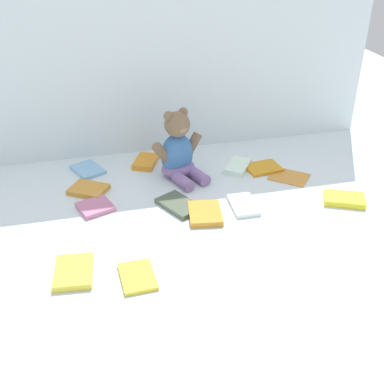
{
  "coord_description": "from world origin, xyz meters",
  "views": [
    {
      "loc": [
        -0.28,
        -1.26,
        0.81
      ],
      "look_at": [
        0.01,
        -0.1,
        0.1
      ],
      "focal_mm": 45.18,
      "sensor_mm": 36.0,
      "label": 1
    }
  ],
  "objects": [
    {
      "name": "book_case_12",
      "position": [
        0.5,
        -0.11,
        0.01
      ],
      "size": [
        0.15,
        0.13,
        0.02
      ],
      "primitive_type": "cube",
      "rotation": [
        0.0,
        0.0,
        4.28
      ],
      "color": "yellow",
      "rests_on": "ground_plane"
    },
    {
      "name": "book_case_9",
      "position": [
        0.4,
        0.08,
        0.0
      ],
      "size": [
        0.16,
        0.16,
        0.01
      ],
      "primitive_type": "cube",
      "rotation": [
        0.0,
        0.0,
        0.87
      ],
      "color": "orange",
      "rests_on": "ground_plane"
    },
    {
      "name": "book_case_10",
      "position": [
        -0.07,
        0.3,
        0.01
      ],
      "size": [
        0.11,
        0.13,
        0.02
      ],
      "primitive_type": "cube",
      "rotation": [
        0.0,
        0.0,
        5.85
      ],
      "color": "orange",
      "rests_on": "ground_plane"
    },
    {
      "name": "book_case_11",
      "position": [
        -0.01,
        -0.02,
        0.01
      ],
      "size": [
        0.14,
        0.16,
        0.02
      ],
      "primitive_type": "cube",
      "rotation": [
        0.0,
        0.0,
        0.48
      ],
      "color": "#4D5A46",
      "rests_on": "ground_plane"
    },
    {
      "name": "book_case_0",
      "position": [
        -0.34,
        -0.27,
        0.01
      ],
      "size": [
        0.11,
        0.14,
        0.02
      ],
      "primitive_type": "cube",
      "rotation": [
        0.0,
        0.0,
        3.04
      ],
      "color": "yellow",
      "rests_on": "ground_plane"
    },
    {
      "name": "book_case_6",
      "position": [
        0.18,
        -0.06,
        0.01
      ],
      "size": [
        0.08,
        0.13,
        0.01
      ],
      "primitive_type": "cube",
      "rotation": [
        0.0,
        0.0,
        6.24
      ],
      "color": "white",
      "rests_on": "ground_plane"
    },
    {
      "name": "book_case_3",
      "position": [
        -0.19,
        -0.32,
        0.01
      ],
      "size": [
        0.09,
        0.12,
        0.01
      ],
      "primitive_type": "cube",
      "rotation": [
        0.0,
        0.0,
        3.19
      ],
      "color": "yellow",
      "rests_on": "ground_plane"
    },
    {
      "name": "book_case_2",
      "position": [
        -0.27,
        0.04,
        0.01
      ],
      "size": [
        0.12,
        0.12,
        0.01
      ],
      "primitive_type": "cube",
      "rotation": [
        0.0,
        0.0,
        1.91
      ],
      "color": "#C16D91",
      "rests_on": "ground_plane"
    },
    {
      "name": "book_case_7",
      "position": [
        -0.28,
        0.29,
        0.01
      ],
      "size": [
        0.13,
        0.14,
        0.01
      ],
      "primitive_type": "cube",
      "rotation": [
        0.0,
        0.0,
        3.57
      ],
      "color": "#82B8E4",
      "rests_on": "ground_plane"
    },
    {
      "name": "ground_plane",
      "position": [
        0.0,
        0.0,
        0.0
      ],
      "size": [
        3.2,
        3.2,
        0.0
      ],
      "primitive_type": "plane",
      "color": "silver"
    },
    {
      "name": "backdrop_drape",
      "position": [
        0.0,
        0.42,
        0.36
      ],
      "size": [
        1.64,
        0.03,
        0.73
      ],
      "primitive_type": "cube",
      "color": "white",
      "rests_on": "ground_plane"
    },
    {
      "name": "book_case_5",
      "position": [
        -0.28,
        0.15,
        0.01
      ],
      "size": [
        0.15,
        0.14,
        0.02
      ],
      "primitive_type": "cube",
      "rotation": [
        0.0,
        0.0,
        1.0
      ],
      "color": "orange",
      "rests_on": "ground_plane"
    },
    {
      "name": "teddy_bear",
      "position": [
        0.03,
        0.19,
        0.09
      ],
      "size": [
        0.2,
        0.2,
        0.24
      ],
      "rotation": [
        0.0,
        0.0,
        0.37
      ],
      "color": "#3F72B2",
      "rests_on": "ground_plane"
    },
    {
      "name": "book_case_4",
      "position": [
        0.05,
        -0.08,
        0.01
      ],
      "size": [
        0.12,
        0.14,
        0.02
      ],
      "primitive_type": "cube",
      "rotation": [
        0.0,
        0.0,
        6.12
      ],
      "color": "orange",
      "rests_on": "ground_plane"
    },
    {
      "name": "book_case_8",
      "position": [
        0.33,
        0.16,
        0.01
      ],
      "size": [
        0.13,
        0.11,
        0.01
      ],
      "primitive_type": "cube",
      "rotation": [
        0.0,
        0.0,
        4.83
      ],
      "color": "orange",
      "rests_on": "ground_plane"
    },
    {
      "name": "book_case_1",
      "position": [
        0.25,
        0.18,
        0.01
      ],
      "size": [
        0.13,
        0.14,
        0.02
      ],
      "primitive_type": "cube",
      "rotation": [
        0.0,
        0.0,
        5.66
      ],
      "color": "white",
      "rests_on": "ground_plane"
    }
  ]
}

